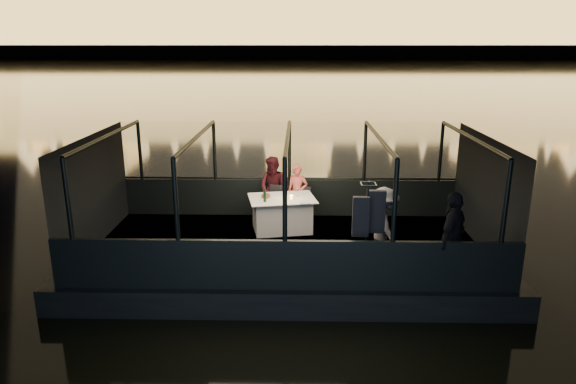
{
  "coord_description": "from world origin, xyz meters",
  "views": [
    {
      "loc": [
        0.23,
        -10.02,
        4.58
      ],
      "look_at": [
        0.0,
        0.4,
        1.55
      ],
      "focal_mm": 32.0,
      "sensor_mm": 36.0,
      "label": 1
    }
  ],
  "objects_px": {
    "dining_table_central": "(282,214)",
    "passenger_stripe": "(384,222)",
    "chair_port_right": "(303,205)",
    "person_man_maroon": "(274,190)",
    "passenger_dark": "(452,237)",
    "wine_bottle": "(265,195)",
    "chair_port_left": "(278,205)",
    "coat_stand": "(366,232)",
    "person_woman_coral": "(297,190)"
  },
  "relations": [
    {
      "from": "dining_table_central",
      "to": "passenger_stripe",
      "type": "relative_size",
      "value": 0.95
    },
    {
      "from": "coat_stand",
      "to": "person_woman_coral",
      "type": "xyz_separation_m",
      "value": [
        -1.22,
        3.22,
        -0.15
      ]
    },
    {
      "from": "person_woman_coral",
      "to": "chair_port_left",
      "type": "bearing_deg",
      "value": -141.55
    },
    {
      "from": "chair_port_left",
      "to": "passenger_stripe",
      "type": "relative_size",
      "value": 0.57
    },
    {
      "from": "coat_stand",
      "to": "person_woman_coral",
      "type": "bearing_deg",
      "value": 110.78
    },
    {
      "from": "dining_table_central",
      "to": "passenger_stripe",
      "type": "distance_m",
      "value": 2.72
    },
    {
      "from": "dining_table_central",
      "to": "passenger_dark",
      "type": "relative_size",
      "value": 0.87
    },
    {
      "from": "dining_table_central",
      "to": "wine_bottle",
      "type": "xyz_separation_m",
      "value": [
        -0.36,
        -0.3,
        0.53
      ]
    },
    {
      "from": "chair_port_left",
      "to": "passenger_dark",
      "type": "bearing_deg",
      "value": -32.17
    },
    {
      "from": "coat_stand",
      "to": "passenger_stripe",
      "type": "xyz_separation_m",
      "value": [
        0.42,
        0.69,
        -0.05
      ]
    },
    {
      "from": "person_man_maroon",
      "to": "wine_bottle",
      "type": "xyz_separation_m",
      "value": [
        -0.15,
        -1.02,
        0.17
      ]
    },
    {
      "from": "chair_port_right",
      "to": "wine_bottle",
      "type": "xyz_separation_m",
      "value": [
        -0.83,
        -0.8,
        0.47
      ]
    },
    {
      "from": "coat_stand",
      "to": "wine_bottle",
      "type": "xyz_separation_m",
      "value": [
        -1.92,
        2.2,
        0.02
      ]
    },
    {
      "from": "coat_stand",
      "to": "chair_port_left",
      "type": "bearing_deg",
      "value": 119.53
    },
    {
      "from": "wine_bottle",
      "to": "passenger_dark",
      "type": "bearing_deg",
      "value": -33.55
    },
    {
      "from": "chair_port_left",
      "to": "person_man_maroon",
      "type": "bearing_deg",
      "value": 122.98
    },
    {
      "from": "person_woman_coral",
      "to": "chair_port_right",
      "type": "bearing_deg",
      "value": -52.16
    },
    {
      "from": "wine_bottle",
      "to": "chair_port_left",
      "type": "bearing_deg",
      "value": 71.22
    },
    {
      "from": "person_woman_coral",
      "to": "wine_bottle",
      "type": "relative_size",
      "value": 4.45
    },
    {
      "from": "chair_port_left",
      "to": "wine_bottle",
      "type": "xyz_separation_m",
      "value": [
        -0.25,
        -0.75,
        0.47
      ]
    },
    {
      "from": "chair_port_right",
      "to": "passenger_dark",
      "type": "relative_size",
      "value": 0.5
    },
    {
      "from": "person_woman_coral",
      "to": "wine_bottle",
      "type": "bearing_deg",
      "value": -117.21
    },
    {
      "from": "person_man_maroon",
      "to": "person_woman_coral",
      "type": "bearing_deg",
      "value": 20.32
    },
    {
      "from": "chair_port_left",
      "to": "chair_port_right",
      "type": "distance_m",
      "value": 0.58
    },
    {
      "from": "person_man_maroon",
      "to": "passenger_dark",
      "type": "xyz_separation_m",
      "value": [
        3.26,
        -3.28,
        0.1
      ]
    },
    {
      "from": "passenger_stripe",
      "to": "wine_bottle",
      "type": "distance_m",
      "value": 2.79
    },
    {
      "from": "coat_stand",
      "to": "person_woman_coral",
      "type": "distance_m",
      "value": 3.44
    },
    {
      "from": "passenger_dark",
      "to": "wine_bottle",
      "type": "xyz_separation_m",
      "value": [
        -3.41,
        2.26,
        0.06
      ]
    },
    {
      "from": "coat_stand",
      "to": "passenger_dark",
      "type": "bearing_deg",
      "value": -2.43
    },
    {
      "from": "chair_port_right",
      "to": "coat_stand",
      "type": "bearing_deg",
      "value": -63.14
    },
    {
      "from": "chair_port_right",
      "to": "wine_bottle",
      "type": "bearing_deg",
      "value": -129.2
    },
    {
      "from": "person_woman_coral",
      "to": "wine_bottle",
      "type": "distance_m",
      "value": 1.25
    },
    {
      "from": "chair_port_right",
      "to": "person_man_maroon",
      "type": "xyz_separation_m",
      "value": [
        -0.68,
        0.22,
        0.3
      ]
    },
    {
      "from": "passenger_dark",
      "to": "dining_table_central",
      "type": "bearing_deg",
      "value": -94.44
    },
    {
      "from": "dining_table_central",
      "to": "coat_stand",
      "type": "height_order",
      "value": "coat_stand"
    },
    {
      "from": "chair_port_left",
      "to": "wine_bottle",
      "type": "relative_size",
      "value": 2.89
    },
    {
      "from": "coat_stand",
      "to": "person_man_maroon",
      "type": "xyz_separation_m",
      "value": [
        -1.77,
        3.22,
        -0.15
      ]
    },
    {
      "from": "person_man_maroon",
      "to": "passenger_stripe",
      "type": "distance_m",
      "value": 3.35
    },
    {
      "from": "passenger_stripe",
      "to": "chair_port_left",
      "type": "bearing_deg",
      "value": 26.27
    },
    {
      "from": "coat_stand",
      "to": "dining_table_central",
      "type": "bearing_deg",
      "value": 122.02
    },
    {
      "from": "wine_bottle",
      "to": "coat_stand",
      "type": "bearing_deg",
      "value": -48.8
    },
    {
      "from": "coat_stand",
      "to": "person_woman_coral",
      "type": "relative_size",
      "value": 1.36
    },
    {
      "from": "chair_port_left",
      "to": "passenger_dark",
      "type": "xyz_separation_m",
      "value": [
        3.15,
        -3.01,
        0.4
      ]
    },
    {
      "from": "passenger_dark",
      "to": "wine_bottle",
      "type": "height_order",
      "value": "passenger_dark"
    },
    {
      "from": "dining_table_central",
      "to": "wine_bottle",
      "type": "height_order",
      "value": "wine_bottle"
    },
    {
      "from": "person_woman_coral",
      "to": "passenger_stripe",
      "type": "height_order",
      "value": "passenger_stripe"
    },
    {
      "from": "passenger_stripe",
      "to": "wine_bottle",
      "type": "bearing_deg",
      "value": 40.72
    },
    {
      "from": "coat_stand",
      "to": "passenger_dark",
      "type": "height_order",
      "value": "coat_stand"
    },
    {
      "from": "chair_port_left",
      "to": "person_man_maroon",
      "type": "distance_m",
      "value": 0.42
    },
    {
      "from": "chair_port_right",
      "to": "wine_bottle",
      "type": "distance_m",
      "value": 1.24
    }
  ]
}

